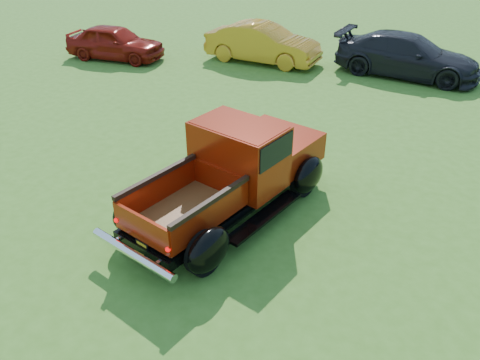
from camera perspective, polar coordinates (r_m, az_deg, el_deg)
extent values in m
plane|color=#3A651C|center=(8.48, -3.10, -6.13)|extent=(120.00, 120.00, 0.00)
cylinder|color=black|center=(8.35, -12.27, -4.46)|extent=(0.37, 0.76, 0.73)
cylinder|color=black|center=(7.42, -4.28, -8.89)|extent=(0.37, 0.76, 0.73)
cylinder|color=black|center=(10.13, 0.31, 3.01)|extent=(0.37, 0.76, 0.73)
cylinder|color=black|center=(9.37, 7.83, 0.21)|extent=(0.37, 0.76, 0.73)
cube|color=black|center=(8.72, -1.43, -1.64)|extent=(2.14, 4.48, 0.18)
cube|color=maroon|center=(9.59, 4.33, 4.08)|extent=(1.81, 1.67, 0.57)
cube|color=silver|center=(10.13, 6.61, 5.42)|extent=(1.45, 0.36, 0.46)
cube|color=maroon|center=(8.59, -0.12, 3.14)|extent=(1.81, 1.37, 1.19)
cube|color=black|center=(8.45, -0.13, 5.06)|extent=(1.83, 1.29, 0.46)
cube|color=maroon|center=(8.34, -0.13, 6.60)|extent=(1.72, 1.26, 0.07)
cube|color=brown|center=(7.94, -6.74, -4.17)|extent=(1.59, 2.05, 0.05)
cube|color=maroon|center=(8.20, -9.94, -1.22)|extent=(0.42, 1.81, 0.48)
cube|color=maroon|center=(7.45, -3.43, -4.38)|extent=(0.42, 1.81, 0.48)
cube|color=maroon|center=(8.37, -2.47, -0.02)|extent=(1.22, 0.30, 0.48)
cube|color=maroon|center=(7.32, -11.89, -5.81)|extent=(1.22, 0.31, 0.48)
cube|color=black|center=(8.05, -10.12, 0.49)|extent=(0.46, 1.81, 0.08)
cube|color=black|center=(7.29, -3.50, -2.56)|extent=(0.46, 1.81, 0.08)
ellipsoid|color=black|center=(8.35, -12.76, -3.61)|extent=(0.61, 1.04, 0.81)
ellipsoid|color=black|center=(7.30, -3.77, -8.52)|extent=(0.61, 1.04, 0.81)
ellipsoid|color=black|center=(10.13, -0.10, 3.71)|extent=(0.61, 1.04, 0.81)
ellipsoid|color=black|center=(9.28, 8.36, 0.61)|extent=(0.61, 1.04, 0.81)
cube|color=black|center=(9.25, -5.76, -0.53)|extent=(0.68, 1.95, 0.06)
cube|color=black|center=(8.31, 3.02, -4.42)|extent=(0.68, 1.95, 0.06)
cylinder|color=silver|center=(7.42, -12.94, -8.77)|extent=(1.78, 0.51, 0.15)
cube|color=black|center=(7.48, -11.85, -7.80)|extent=(0.27, 0.07, 0.14)
cube|color=gold|center=(7.48, -11.90, -7.83)|extent=(0.22, 0.05, 0.09)
sphere|color=#CC0505|center=(7.75, -14.83, -4.76)|extent=(0.08, 0.08, 0.08)
sphere|color=#CC0505|center=(7.00, -8.78, -8.36)|extent=(0.08, 0.08, 0.08)
imported|color=maroon|center=(18.59, -15.00, 15.92)|extent=(3.79, 1.94, 1.24)
imported|color=orange|center=(17.62, 2.78, 16.31)|extent=(4.15, 1.47, 1.36)
imported|color=black|center=(17.04, 19.72, 14.11)|extent=(4.83, 2.22, 1.37)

